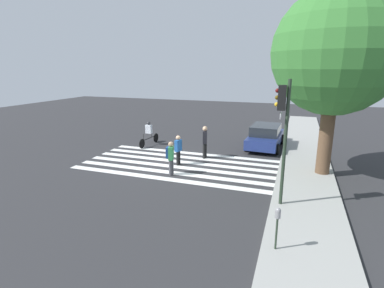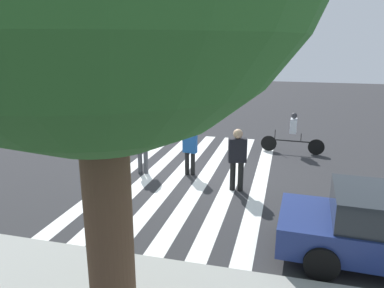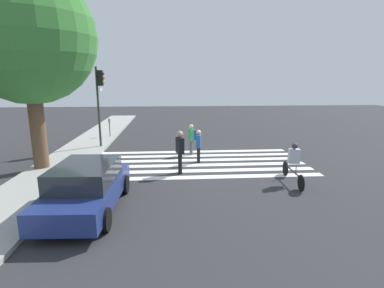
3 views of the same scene
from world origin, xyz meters
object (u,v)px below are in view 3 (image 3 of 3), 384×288
object	(u,v)px
cyclist_mid_street	(294,161)
pedestrian_adult_tall_backpack	(199,144)
street_tree	(28,37)
car_parked_far_curb	(86,187)
traffic_light	(100,92)
pedestrian_child_with_backpack	(180,150)
parking_meter	(109,123)
pedestrian_adult_yellow_jacket	(192,137)

from	to	relation	value
cyclist_mid_street	pedestrian_adult_tall_backpack	bearing A→B (deg)	49.92
street_tree	pedestrian_adult_tall_backpack	bearing A→B (deg)	-83.76
street_tree	cyclist_mid_street	distance (m)	11.59
street_tree	car_parked_far_curb	world-z (taller)	street_tree
pedestrian_adult_tall_backpack	cyclist_mid_street	size ratio (longest dim) A/B	0.66
traffic_light	pedestrian_child_with_backpack	size ratio (longest dim) A/B	2.53
parking_meter	cyclist_mid_street	xyz separation A→B (m)	(-9.43, -8.72, -0.16)
pedestrian_adult_yellow_jacket	car_parked_far_curb	bearing A→B (deg)	136.90
pedestrian_child_with_backpack	pedestrian_adult_yellow_jacket	bearing A→B (deg)	-29.20
parking_meter	pedestrian_child_with_backpack	distance (m)	9.07
cyclist_mid_street	street_tree	bearing A→B (deg)	80.30
traffic_light	parking_meter	size ratio (longest dim) A/B	3.37
pedestrian_adult_tall_backpack	pedestrian_child_with_backpack	size ratio (longest dim) A/B	0.86
parking_meter	cyclist_mid_street	world-z (taller)	cyclist_mid_street
traffic_light	cyclist_mid_street	distance (m)	10.98
traffic_light	street_tree	xyz separation A→B (m)	(-4.07, 1.77, 2.34)
street_tree	pedestrian_adult_yellow_jacket	bearing A→B (deg)	-71.50
pedestrian_adult_yellow_jacket	cyclist_mid_street	distance (m)	5.86
street_tree	pedestrian_adult_yellow_jacket	xyz separation A→B (m)	(2.26, -6.77, -4.61)
traffic_light	parking_meter	bearing A→B (deg)	3.42
street_tree	pedestrian_adult_tall_backpack	distance (m)	8.43
parking_meter	pedestrian_child_with_backpack	bearing A→B (deg)	-150.60
pedestrian_adult_tall_backpack	parking_meter	bearing A→B (deg)	-129.03
pedestrian_adult_yellow_jacket	pedestrian_adult_tall_backpack	distance (m)	1.52
traffic_light	pedestrian_adult_tall_backpack	xyz separation A→B (m)	(-3.31, -5.21, -2.32)
pedestrian_adult_yellow_jacket	pedestrian_adult_tall_backpack	size ratio (longest dim) A/B	1.03
pedestrian_adult_tall_backpack	pedestrian_child_with_backpack	xyz separation A→B (m)	(-1.63, 0.94, 0.14)
traffic_light	cyclist_mid_street	size ratio (longest dim) A/B	1.93
pedestrian_adult_tall_backpack	pedestrian_adult_yellow_jacket	bearing A→B (deg)	-161.71
parking_meter	street_tree	world-z (taller)	street_tree
pedestrian_adult_tall_backpack	cyclist_mid_street	xyz separation A→B (m)	(-3.17, -3.34, -0.03)
street_tree	cyclist_mid_street	xyz separation A→B (m)	(-2.40, -10.32, -4.70)
traffic_light	pedestrian_adult_tall_backpack	bearing A→B (deg)	-122.42
pedestrian_adult_yellow_jacket	cyclist_mid_street	xyz separation A→B (m)	(-4.67, -3.55, -0.09)
street_tree	pedestrian_child_with_backpack	world-z (taller)	street_tree
parking_meter	traffic_light	bearing A→B (deg)	-176.58
pedestrian_child_with_backpack	cyclist_mid_street	bearing A→B (deg)	-125.92
street_tree	pedestrian_adult_tall_backpack	world-z (taller)	street_tree
pedestrian_adult_tall_backpack	pedestrian_child_with_backpack	distance (m)	1.89
street_tree	car_parked_far_curb	distance (m)	7.17
pedestrian_child_with_backpack	car_parked_far_curb	size ratio (longest dim) A/B	0.41
car_parked_far_curb	pedestrian_adult_yellow_jacket	bearing A→B (deg)	-26.60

